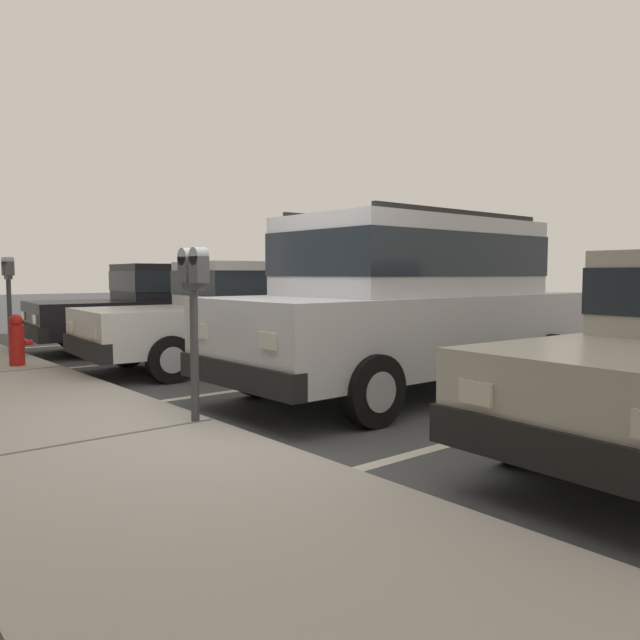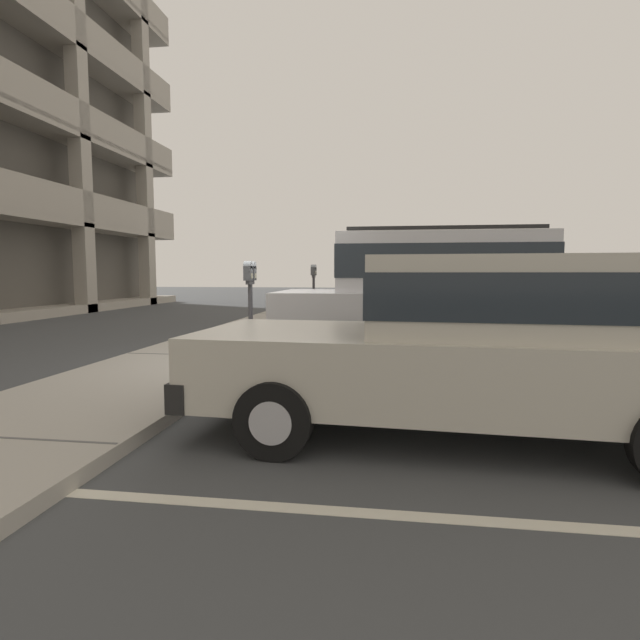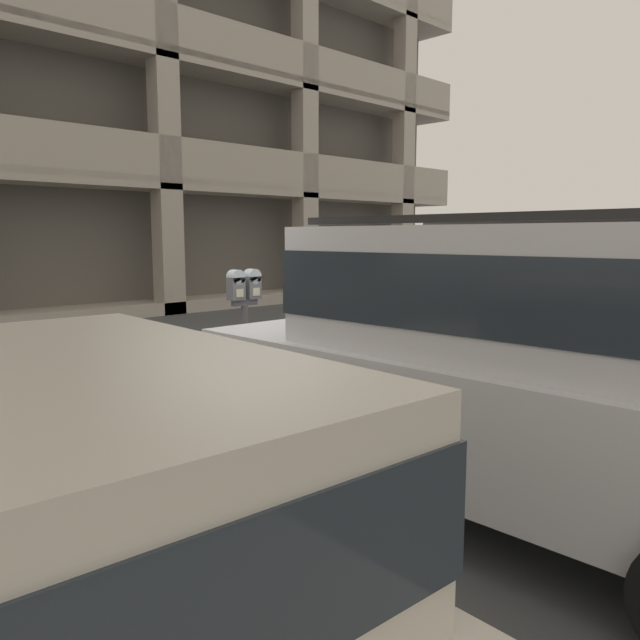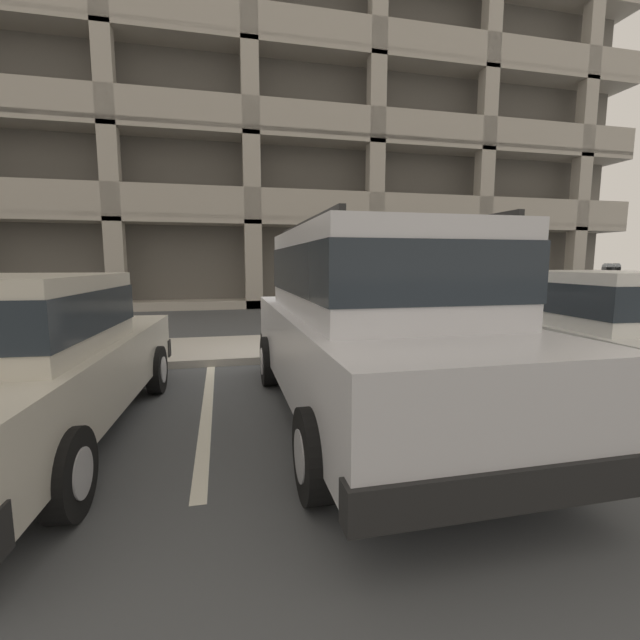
{
  "view_description": "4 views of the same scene",
  "coord_description": "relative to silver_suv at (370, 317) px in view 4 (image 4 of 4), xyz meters",
  "views": [
    {
      "loc": [
        -4.63,
        2.88,
        1.37
      ],
      "look_at": [
        -0.18,
        -0.84,
        0.94
      ],
      "focal_mm": 35.0,
      "sensor_mm": 36.0,
      "label": 1
    },
    {
      "loc": [
        -7.4,
        -1.83,
        1.41
      ],
      "look_at": [
        -0.14,
        -0.77,
        0.71
      ],
      "focal_mm": 28.0,
      "sensor_mm": 36.0,
      "label": 2
    },
    {
      "loc": [
        -3.66,
        -4.49,
        1.91
      ],
      "look_at": [
        0.1,
        -0.66,
        1.18
      ],
      "focal_mm": 35.0,
      "sensor_mm": 36.0,
      "label": 3
    },
    {
      "loc": [
        -1.33,
        -6.64,
        1.64
      ],
      "look_at": [
        -0.06,
        -1.14,
        0.89
      ],
      "focal_mm": 24.0,
      "sensor_mm": 36.0,
      "label": 4
    }
  ],
  "objects": [
    {
      "name": "ground_plane",
      "position": [
        -0.17,
        2.48,
        -1.14
      ],
      "size": [
        80.0,
        80.0,
        0.1
      ],
      "color": "#444749"
    },
    {
      "name": "sidewalk",
      "position": [
        -0.17,
        3.78,
        -1.03
      ],
      "size": [
        40.0,
        2.2,
        0.12
      ],
      "color": "#ADA89E",
      "rests_on": "ground_plane"
    },
    {
      "name": "parking_stall_lines",
      "position": [
        1.36,
        1.08,
        -1.08
      ],
      "size": [
        12.35,
        4.8,
        0.01
      ],
      "color": "silver",
      "rests_on": "ground_plane"
    },
    {
      "name": "silver_suv",
      "position": [
        0.0,
        0.0,
        0.0
      ],
      "size": [
        2.04,
        4.79,
        2.03
      ],
      "rotation": [
        0.0,
        0.0,
        -0.0
      ],
      "color": "silver",
      "rests_on": "ground_plane"
    },
    {
      "name": "red_sedan",
      "position": [
        -3.24,
        0.01,
        -0.27
      ],
      "size": [
        2.02,
        4.57,
        1.54
      ],
      "rotation": [
        0.0,
        0.0,
        -0.06
      ],
      "color": "beige",
      "rests_on": "ground_plane"
    },
    {
      "name": "dark_hatchback",
      "position": [
        3.03,
        0.31,
        -0.27
      ],
      "size": [
        2.08,
        4.6,
        1.54
      ],
      "rotation": [
        0.0,
        0.0,
        -0.08
      ],
      "color": "silver",
      "rests_on": "ground_plane"
    },
    {
      "name": "parking_meter_near",
      "position": [
        -0.12,
        2.83,
        0.12
      ],
      "size": [
        0.35,
        0.12,
        1.47
      ],
      "color": "#47474C",
      "rests_on": "sidewalk"
    },
    {
      "name": "parking_meter_far",
      "position": [
        6.0,
        2.81,
        0.16
      ],
      "size": [
        0.35,
        0.12,
        1.51
      ],
      "color": "#47474C",
      "rests_on": "sidewalk"
    },
    {
      "name": "parking_garage",
      "position": [
        -0.36,
        16.66,
        7.95
      ],
      "size": [
        32.0,
        10.0,
        19.25
      ],
      "color": "#5C5851",
      "rests_on": "ground_plane"
    },
    {
      "name": "fire_hydrant",
      "position": [
        4.33,
        3.12,
        -0.62
      ],
      "size": [
        0.3,
        0.3,
        0.7
      ],
      "color": "red",
      "rests_on": "sidewalk"
    }
  ]
}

